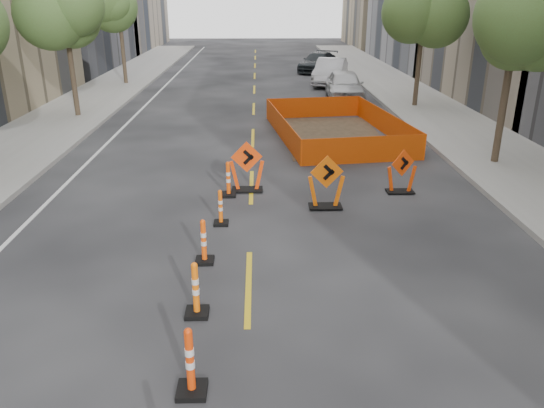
{
  "coord_description": "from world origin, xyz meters",
  "views": [
    {
      "loc": [
        0.23,
        -5.4,
        5.51
      ],
      "look_at": [
        0.52,
        5.74,
        1.1
      ],
      "focal_mm": 35.0,
      "sensor_mm": 36.0,
      "label": 1
    }
  ],
  "objects_px": {
    "channelizer_6": "(221,207)",
    "chevron_sign_right": "(402,171)",
    "channelizer_7": "(228,179)",
    "channelizer_4": "(196,289)",
    "chevron_sign_left": "(247,167)",
    "channelizer_3": "(190,361)",
    "parked_car_mid": "(330,72)",
    "chevron_sign_center": "(326,182)",
    "parked_car_near": "(345,85)",
    "parked_car_far": "(318,62)",
    "channelizer_5": "(204,241)"
  },
  "relations": [
    {
      "from": "channelizer_6",
      "to": "chevron_sign_right",
      "type": "bearing_deg",
      "value": 23.07
    },
    {
      "from": "channelizer_6",
      "to": "channelizer_7",
      "type": "distance_m",
      "value": 2.07
    },
    {
      "from": "channelizer_4",
      "to": "chevron_sign_left",
      "type": "xyz_separation_m",
      "value": [
        0.81,
        6.62,
        0.23
      ]
    },
    {
      "from": "channelizer_3",
      "to": "channelizer_6",
      "type": "bearing_deg",
      "value": 89.62
    },
    {
      "from": "channelizer_4",
      "to": "parked_car_mid",
      "type": "height_order",
      "value": "parked_car_mid"
    },
    {
      "from": "chevron_sign_center",
      "to": "parked_car_near",
      "type": "relative_size",
      "value": 0.32
    },
    {
      "from": "parked_car_near",
      "to": "parked_car_mid",
      "type": "distance_m",
      "value": 5.51
    },
    {
      "from": "channelizer_4",
      "to": "chevron_sign_center",
      "type": "height_order",
      "value": "chevron_sign_center"
    },
    {
      "from": "parked_car_near",
      "to": "chevron_sign_right",
      "type": "bearing_deg",
      "value": -89.63
    },
    {
      "from": "channelizer_3",
      "to": "parked_car_mid",
      "type": "distance_m",
      "value": 29.5
    },
    {
      "from": "channelizer_3",
      "to": "chevron_sign_left",
      "type": "bearing_deg",
      "value": 85.57
    },
    {
      "from": "channelizer_3",
      "to": "channelizer_6",
      "type": "distance_m",
      "value": 6.21
    },
    {
      "from": "parked_car_far",
      "to": "parked_car_near",
      "type": "bearing_deg",
      "value": -65.03
    },
    {
      "from": "channelizer_4",
      "to": "channelizer_7",
      "type": "bearing_deg",
      "value": 87.44
    },
    {
      "from": "chevron_sign_left",
      "to": "parked_car_mid",
      "type": "relative_size",
      "value": 0.31
    },
    {
      "from": "channelizer_5",
      "to": "parked_car_mid",
      "type": "distance_m",
      "value": 25.49
    },
    {
      "from": "channelizer_7",
      "to": "parked_car_near",
      "type": "relative_size",
      "value": 0.22
    },
    {
      "from": "channelizer_5",
      "to": "parked_car_near",
      "type": "bearing_deg",
      "value": 72.59
    },
    {
      "from": "channelizer_5",
      "to": "parked_car_far",
      "type": "relative_size",
      "value": 0.21
    },
    {
      "from": "channelizer_7",
      "to": "chevron_sign_right",
      "type": "xyz_separation_m",
      "value": [
        5.1,
        0.14,
        0.15
      ]
    },
    {
      "from": "chevron_sign_right",
      "to": "parked_car_near",
      "type": "distance_m",
      "value": 15.0
    },
    {
      "from": "channelizer_7",
      "to": "parked_car_near",
      "type": "distance_m",
      "value": 16.18
    },
    {
      "from": "chevron_sign_center",
      "to": "parked_car_far",
      "type": "height_order",
      "value": "chevron_sign_center"
    },
    {
      "from": "parked_car_mid",
      "to": "channelizer_3",
      "type": "bearing_deg",
      "value": -86.27
    },
    {
      "from": "parked_car_near",
      "to": "chevron_sign_center",
      "type": "bearing_deg",
      "value": -97.78
    },
    {
      "from": "channelizer_5",
      "to": "chevron_sign_left",
      "type": "relative_size",
      "value": 0.66
    },
    {
      "from": "parked_car_far",
      "to": "channelizer_7",
      "type": "bearing_deg",
      "value": -77.67
    },
    {
      "from": "parked_car_mid",
      "to": "parked_car_far",
      "type": "distance_m",
      "value": 6.21
    },
    {
      "from": "channelizer_3",
      "to": "chevron_sign_left",
      "type": "distance_m",
      "value": 8.72
    },
    {
      "from": "channelizer_4",
      "to": "chevron_sign_left",
      "type": "bearing_deg",
      "value": 82.99
    },
    {
      "from": "channelizer_6",
      "to": "parked_car_mid",
      "type": "xyz_separation_m",
      "value": [
        5.74,
        22.71,
        0.36
      ]
    },
    {
      "from": "channelizer_6",
      "to": "parked_car_far",
      "type": "bearing_deg",
      "value": 79.05
    },
    {
      "from": "parked_car_near",
      "to": "parked_car_mid",
      "type": "relative_size",
      "value": 0.95
    },
    {
      "from": "channelizer_3",
      "to": "chevron_sign_center",
      "type": "distance_m",
      "value": 7.82
    },
    {
      "from": "channelizer_4",
      "to": "parked_car_near",
      "type": "bearing_deg",
      "value": 74.31
    },
    {
      "from": "channelizer_4",
      "to": "chevron_sign_center",
      "type": "distance_m",
      "value": 6.01
    },
    {
      "from": "chevron_sign_center",
      "to": "chevron_sign_right",
      "type": "xyz_separation_m",
      "value": [
        2.38,
        1.15,
        -0.09
      ]
    },
    {
      "from": "chevron_sign_right",
      "to": "channelizer_3",
      "type": "bearing_deg",
      "value": -146.7
    },
    {
      "from": "channelizer_6",
      "to": "parked_car_mid",
      "type": "bearing_deg",
      "value": 75.83
    },
    {
      "from": "channelizer_3",
      "to": "parked_car_far",
      "type": "relative_size",
      "value": 0.23
    },
    {
      "from": "parked_car_far",
      "to": "chevron_sign_right",
      "type": "bearing_deg",
      "value": -66.94
    },
    {
      "from": "channelizer_3",
      "to": "chevron_sign_right",
      "type": "xyz_separation_m",
      "value": [
        5.24,
        8.43,
        0.11
      ]
    },
    {
      "from": "channelizer_7",
      "to": "parked_car_near",
      "type": "bearing_deg",
      "value": 69.3
    },
    {
      "from": "chevron_sign_center",
      "to": "chevron_sign_right",
      "type": "relative_size",
      "value": 1.13
    },
    {
      "from": "chevron_sign_left",
      "to": "parked_car_near",
      "type": "xyz_separation_m",
      "value": [
        5.18,
        14.72,
        0.04
      ]
    },
    {
      "from": "chevron_sign_left",
      "to": "parked_car_near",
      "type": "distance_m",
      "value": 15.61
    },
    {
      "from": "parked_car_far",
      "to": "channelizer_3",
      "type": "bearing_deg",
      "value": -75.2
    },
    {
      "from": "channelizer_7",
      "to": "parked_car_near",
      "type": "height_order",
      "value": "parked_car_near"
    },
    {
      "from": "channelizer_7",
      "to": "chevron_sign_left",
      "type": "xyz_separation_m",
      "value": [
        0.54,
        0.41,
        0.24
      ]
    },
    {
      "from": "channelizer_6",
      "to": "parked_car_far",
      "type": "relative_size",
      "value": 0.19
    }
  ]
}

